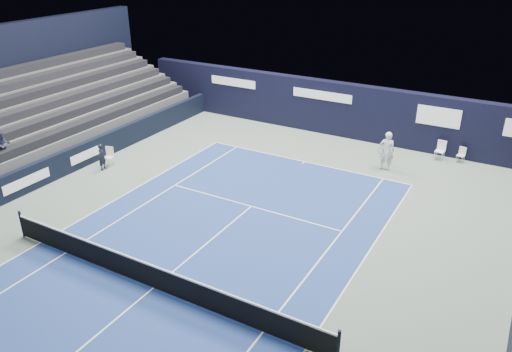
% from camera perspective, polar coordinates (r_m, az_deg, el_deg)
% --- Properties ---
extents(ground, '(48.00, 48.00, 0.00)m').
position_cam_1_polar(ground, '(18.32, -7.57, -9.24)').
color(ground, slate).
rests_on(ground, ground).
extents(court_surface, '(10.97, 23.77, 0.01)m').
position_cam_1_polar(court_surface, '(17.09, -11.65, -12.43)').
color(court_surface, navy).
rests_on(court_surface, ground).
extents(folding_chair_back_a, '(0.49, 0.47, 1.02)m').
position_cam_1_polar(folding_chair_back_a, '(27.50, 20.36, 2.92)').
color(folding_chair_back_a, white).
rests_on(folding_chair_back_a, ground).
extents(folding_chair_back_b, '(0.42, 0.41, 0.82)m').
position_cam_1_polar(folding_chair_back_b, '(27.59, 22.44, 2.38)').
color(folding_chair_back_b, silver).
rests_on(folding_chair_back_b, ground).
extents(line_judge_chair, '(0.52, 0.51, 0.96)m').
position_cam_1_polar(line_judge_chair, '(26.21, -16.45, 2.34)').
color(line_judge_chair, white).
rests_on(line_judge_chair, ground).
extents(line_judge, '(0.40, 0.53, 1.32)m').
position_cam_1_polar(line_judge, '(25.74, -17.17, 2.09)').
color(line_judge, black).
rests_on(line_judge, ground).
extents(court_markings, '(11.03, 23.83, 0.00)m').
position_cam_1_polar(court_markings, '(17.09, -11.65, -12.41)').
color(court_markings, white).
rests_on(court_markings, court_surface).
extents(tennis_net, '(12.90, 0.10, 1.10)m').
position_cam_1_polar(tennis_net, '(16.79, -11.80, -11.06)').
color(tennis_net, black).
rests_on(tennis_net, ground).
extents(back_sponsor_wall, '(26.00, 0.63, 3.10)m').
position_cam_1_polar(back_sponsor_wall, '(29.30, 9.53, 7.54)').
color(back_sponsor_wall, black).
rests_on(back_sponsor_wall, ground).
extents(side_barrier_left, '(0.33, 22.00, 1.20)m').
position_cam_1_polar(side_barrier_left, '(26.52, -19.08, 2.35)').
color(side_barrier_left, black).
rests_on(side_barrier_left, ground).
extents(spectator_stand, '(6.00, 18.00, 6.40)m').
position_cam_1_polar(spectator_stand, '(29.48, -23.01, 6.79)').
color(spectator_stand, '#434345').
rests_on(spectator_stand, ground).
extents(tennis_player, '(0.79, 0.90, 1.97)m').
position_cam_1_polar(tennis_player, '(25.32, 14.72, 2.81)').
color(tennis_player, silver).
rests_on(tennis_player, ground).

